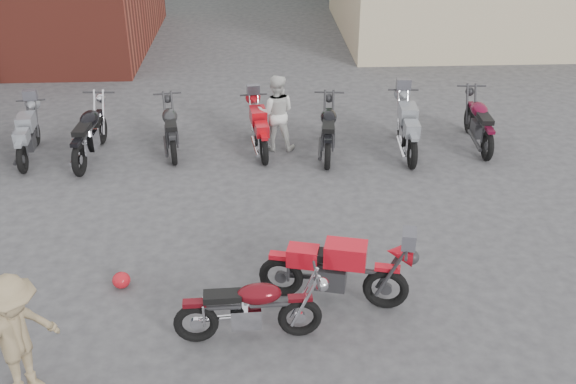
{
  "coord_description": "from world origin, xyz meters",
  "views": [
    {
      "loc": [
        0.51,
        -7.5,
        5.77
      ],
      "look_at": [
        0.96,
        1.56,
        0.9
      ],
      "focal_mm": 40.0,
      "sensor_mm": 36.0,
      "label": 1
    }
  ],
  "objects_px": {
    "person_tan": "(18,338)",
    "row_bike_6": "(408,126)",
    "sportbike": "(336,267)",
    "row_bike_2": "(89,130)",
    "row_bike_4": "(259,127)",
    "row_bike_1": "(27,134)",
    "row_bike_3": "(171,126)",
    "vintage_motorcycle": "(251,305)",
    "helmet": "(121,280)",
    "row_bike_7": "(479,120)",
    "row_bike_5": "(328,128)",
    "person_light": "(276,113)"
  },
  "relations": [
    {
      "from": "helmet",
      "to": "vintage_motorcycle",
      "type": "bearing_deg",
      "value": -32.29
    },
    {
      "from": "helmet",
      "to": "person_tan",
      "type": "bearing_deg",
      "value": -109.29
    },
    {
      "from": "row_bike_3",
      "to": "row_bike_6",
      "type": "height_order",
      "value": "row_bike_6"
    },
    {
      "from": "helmet",
      "to": "row_bike_1",
      "type": "height_order",
      "value": "row_bike_1"
    },
    {
      "from": "person_light",
      "to": "row_bike_4",
      "type": "bearing_deg",
      "value": 18.14
    },
    {
      "from": "sportbike",
      "to": "row_bike_1",
      "type": "relative_size",
      "value": 1.09
    },
    {
      "from": "vintage_motorcycle",
      "to": "row_bike_2",
      "type": "bearing_deg",
      "value": 117.65
    },
    {
      "from": "vintage_motorcycle",
      "to": "helmet",
      "type": "bearing_deg",
      "value": 145.43
    },
    {
      "from": "row_bike_3",
      "to": "helmet",
      "type": "bearing_deg",
      "value": 168.24
    },
    {
      "from": "person_tan",
      "to": "row_bike_7",
      "type": "height_order",
      "value": "person_tan"
    },
    {
      "from": "row_bike_5",
      "to": "row_bike_7",
      "type": "relative_size",
      "value": 1.0
    },
    {
      "from": "vintage_motorcycle",
      "to": "row_bike_5",
      "type": "xyz_separation_m",
      "value": [
        1.62,
        5.81,
        0.04
      ]
    },
    {
      "from": "row_bike_7",
      "to": "person_light",
      "type": "bearing_deg",
      "value": 92.7
    },
    {
      "from": "row_bike_3",
      "to": "person_tan",
      "type": "bearing_deg",
      "value": 163.13
    },
    {
      "from": "row_bike_1",
      "to": "helmet",
      "type": "bearing_deg",
      "value": -156.28
    },
    {
      "from": "row_bike_2",
      "to": "row_bike_6",
      "type": "distance_m",
      "value": 6.65
    },
    {
      "from": "row_bike_1",
      "to": "row_bike_5",
      "type": "bearing_deg",
      "value": -97.21
    },
    {
      "from": "person_light",
      "to": "row_bike_1",
      "type": "height_order",
      "value": "person_light"
    },
    {
      "from": "helmet",
      "to": "row_bike_3",
      "type": "bearing_deg",
      "value": 87.44
    },
    {
      "from": "row_bike_7",
      "to": "row_bike_2",
      "type": "bearing_deg",
      "value": 94.87
    },
    {
      "from": "person_tan",
      "to": "row_bike_6",
      "type": "relative_size",
      "value": 0.79
    },
    {
      "from": "person_tan",
      "to": "row_bike_5",
      "type": "relative_size",
      "value": 0.82
    },
    {
      "from": "row_bike_2",
      "to": "row_bike_5",
      "type": "relative_size",
      "value": 1.06
    },
    {
      "from": "row_bike_4",
      "to": "row_bike_7",
      "type": "relative_size",
      "value": 0.93
    },
    {
      "from": "row_bike_2",
      "to": "row_bike_7",
      "type": "distance_m",
      "value": 8.28
    },
    {
      "from": "sportbike",
      "to": "row_bike_2",
      "type": "height_order",
      "value": "row_bike_2"
    },
    {
      "from": "person_tan",
      "to": "row_bike_2",
      "type": "relative_size",
      "value": 0.77
    },
    {
      "from": "row_bike_4",
      "to": "person_light",
      "type": "bearing_deg",
      "value": -84.91
    },
    {
      "from": "person_light",
      "to": "row_bike_4",
      "type": "xyz_separation_m",
      "value": [
        -0.37,
        -0.08,
        -0.28
      ]
    },
    {
      "from": "person_light",
      "to": "row_bike_5",
      "type": "distance_m",
      "value": 1.15
    },
    {
      "from": "helmet",
      "to": "row_bike_4",
      "type": "relative_size",
      "value": 0.14
    },
    {
      "from": "person_tan",
      "to": "row_bike_5",
      "type": "distance_m",
      "value": 7.91
    },
    {
      "from": "vintage_motorcycle",
      "to": "row_bike_1",
      "type": "height_order",
      "value": "row_bike_1"
    },
    {
      "from": "row_bike_4",
      "to": "row_bike_5",
      "type": "xyz_separation_m",
      "value": [
        1.45,
        -0.22,
        0.04
      ]
    },
    {
      "from": "sportbike",
      "to": "row_bike_5",
      "type": "xyz_separation_m",
      "value": [
        0.42,
        5.09,
        -0.01
      ]
    },
    {
      "from": "row_bike_4",
      "to": "row_bike_6",
      "type": "xyz_separation_m",
      "value": [
        3.13,
        -0.25,
        0.06
      ]
    },
    {
      "from": "sportbike",
      "to": "row_bike_7",
      "type": "bearing_deg",
      "value": 68.8
    },
    {
      "from": "helmet",
      "to": "row_bike_3",
      "type": "distance_m",
      "value": 4.94
    },
    {
      "from": "person_light",
      "to": "person_tan",
      "type": "bearing_deg",
      "value": 71.07
    },
    {
      "from": "row_bike_4",
      "to": "row_bike_5",
      "type": "distance_m",
      "value": 1.47
    },
    {
      "from": "vintage_motorcycle",
      "to": "row_bike_5",
      "type": "relative_size",
      "value": 0.93
    },
    {
      "from": "helmet",
      "to": "row_bike_6",
      "type": "xyz_separation_m",
      "value": [
        5.23,
        4.56,
        0.48
      ]
    },
    {
      "from": "vintage_motorcycle",
      "to": "person_tan",
      "type": "height_order",
      "value": "person_tan"
    },
    {
      "from": "row_bike_1",
      "to": "row_bike_3",
      "type": "distance_m",
      "value": 2.95
    },
    {
      "from": "helmet",
      "to": "row_bike_2",
      "type": "bearing_deg",
      "value": 107.13
    },
    {
      "from": "sportbike",
      "to": "helmet",
      "type": "height_order",
      "value": "sportbike"
    },
    {
      "from": "person_tan",
      "to": "row_bike_4",
      "type": "height_order",
      "value": "person_tan"
    },
    {
      "from": "person_tan",
      "to": "row_bike_7",
      "type": "relative_size",
      "value": 0.82
    },
    {
      "from": "sportbike",
      "to": "row_bike_4",
      "type": "distance_m",
      "value": 5.41
    },
    {
      "from": "sportbike",
      "to": "row_bike_2",
      "type": "distance_m",
      "value": 6.83
    }
  ]
}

